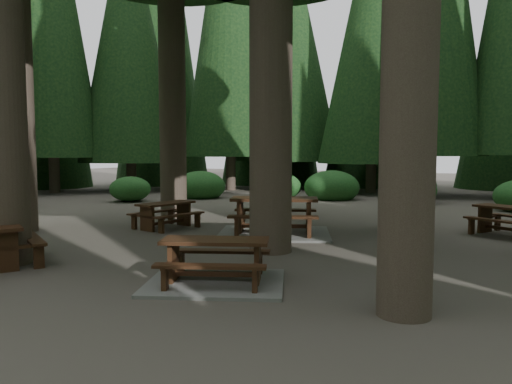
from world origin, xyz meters
The scene contains 6 objects.
ground centered at (0.00, 0.00, 0.00)m, with size 80.00×80.00×0.00m, color #575047.
picnic_table_a centered at (1.20, -2.41, 0.22)m, with size 2.55×2.37×0.69m.
picnic_table_b centered at (-2.96, 1.59, 0.45)m, with size 1.50×1.74×0.68m.
picnic_table_c centered at (-0.05, 2.07, 0.32)m, with size 3.29×3.06×0.89m.
picnic_table_d centered at (4.94, 4.54, 0.46)m, with size 2.04×1.92×0.70m.
shrub_ring centered at (0.70, 0.75, 0.40)m, with size 23.86×24.64×1.49m.
Camera 1 is at (5.27, -8.58, 1.99)m, focal length 35.00 mm.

